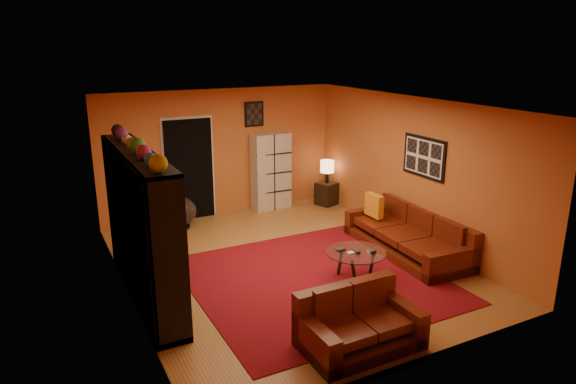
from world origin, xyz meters
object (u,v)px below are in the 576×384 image
tv (147,233)px  table_lamp (327,167)px  bowl_chair (176,212)px  coffee_table (356,255)px  storage_cabinet (271,171)px  sofa (411,236)px  side_table (327,194)px  entertainment_unit (141,226)px  loveseat (356,322)px

tv → table_lamp: 5.15m
tv → bowl_chair: tv is taller
coffee_table → storage_cabinet: size_ratio=0.55×
sofa → side_table: sofa is taller
entertainment_unit → bowl_chair: bearing=65.5°
tv → storage_cabinet: bearing=-48.6°
side_table → coffee_table: bearing=-114.8°
storage_cabinet → bowl_chair: (-2.18, -0.30, -0.48)m
sofa → loveseat: same height
storage_cabinet → side_table: 1.38m
loveseat → storage_cabinet: size_ratio=0.85×
side_table → bowl_chair: bearing=179.4°
tv → sofa: size_ratio=0.34×
coffee_table → storage_cabinet: (0.38, 3.78, 0.41)m
entertainment_unit → tv: entertainment_unit is taller
loveseat → side_table: loveseat is taller
loveseat → table_lamp: bearing=-28.1°
tv → table_lamp: bearing=-60.4°
entertainment_unit → coffee_table: (2.93, -0.98, -0.64)m
entertainment_unit → sofa: size_ratio=1.20×
table_lamp → sofa: bearing=-92.1°
bowl_chair → side_table: (3.39, -0.03, -0.09)m
side_table → table_lamp: 0.61m
loveseat → entertainment_unit: bearing=38.6°
bowl_chair → table_lamp: table_lamp is taller
bowl_chair → side_table: size_ratio=1.56×
loveseat → bowl_chair: size_ratio=1.79×
tv → entertainment_unit: bearing=33.9°
coffee_table → bowl_chair: bowl_chair is taller
tv → bowl_chair: size_ratio=1.10×
coffee_table → storage_cabinet: storage_cabinet is taller
storage_cabinet → sofa: bearing=-74.1°
bowl_chair → table_lamp: size_ratio=1.56×
side_table → table_lamp: table_lamp is taller
storage_cabinet → bowl_chair: bearing=-174.8°
bowl_chair → table_lamp: bearing=-0.6°
sofa → side_table: (0.11, 2.95, -0.03)m
table_lamp → entertainment_unit: bearing=-151.4°
tv → loveseat: size_ratio=0.62×
entertainment_unit → table_lamp: entertainment_unit is taller
tv → loveseat: 3.10m
loveseat → storage_cabinet: (1.36, 5.22, 0.54)m
coffee_table → storage_cabinet: 3.82m
loveseat → bowl_chair: loveseat is taller
entertainment_unit → sofa: (4.42, -0.48, -0.77)m
tv → storage_cabinet: 4.35m
tv → side_table: size_ratio=1.72×
side_table → loveseat: bearing=-117.7°
tv → bowl_chair: (1.09, 2.57, -0.63)m
bowl_chair → side_table: bowl_chair is taller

